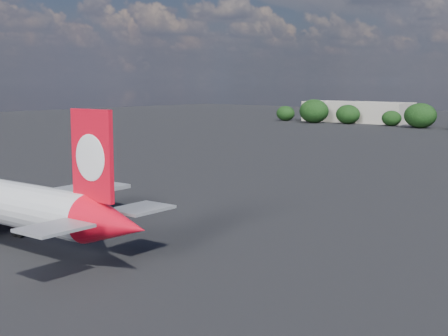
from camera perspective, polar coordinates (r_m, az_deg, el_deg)
The scene contains 2 objects.
ground at distance 107.03m, azimuth 9.90°, elevation -0.77°, with size 500.00×500.00×0.00m, color black.
terminal_building at distance 253.13m, azimuth 12.09°, elevation 5.04°, with size 42.00×16.00×8.00m.
Camera 1 is at (52.51, -31.89, 15.93)m, focal length 50.00 mm.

